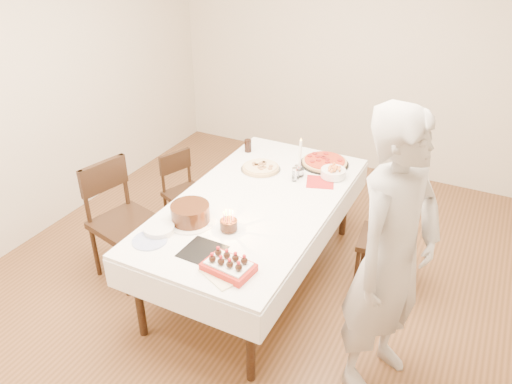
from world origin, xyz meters
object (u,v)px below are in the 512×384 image
at_px(taper_candle, 300,157).
at_px(birthday_cake, 229,221).
at_px(chair_left_savory, 187,195).
at_px(pizza_white, 261,168).
at_px(pizza_pepperoni, 325,162).
at_px(layer_cake, 190,214).
at_px(strawberry_box, 228,266).
at_px(dining_table, 256,240).
at_px(pasta_bowl, 333,173).
at_px(person, 391,259).
at_px(cola_glass, 248,146).
at_px(chair_left_dessert, 126,224).
at_px(chair_right_savory, 385,241).

height_order(taper_candle, birthday_cake, taper_candle).
bearing_deg(chair_left_savory, pizza_white, -149.25).
bearing_deg(pizza_pepperoni, layer_cake, -112.48).
relative_size(layer_cake, strawberry_box, 1.15).
xyz_separation_m(dining_table, pasta_bowl, (0.40, 0.63, 0.42)).
height_order(dining_table, pizza_white, pizza_white).
relative_size(pasta_bowl, birthday_cake, 1.53).
xyz_separation_m(person, layer_cake, (-1.42, 0.04, -0.12)).
distance_m(dining_table, cola_glass, 0.98).
bearing_deg(person, chair_left_dessert, 108.85).
xyz_separation_m(pizza_white, layer_cake, (-0.09, -0.94, 0.05)).
bearing_deg(chair_left_dessert, person, -169.20).
bearing_deg(cola_glass, chair_right_savory, -14.11).
distance_m(chair_right_savory, person, 1.06).
height_order(taper_candle, layer_cake, taper_candle).
distance_m(pasta_bowl, strawberry_box, 1.47).
relative_size(chair_left_dessert, pasta_bowl, 4.82).
bearing_deg(strawberry_box, birthday_cake, 119.48).
bearing_deg(cola_glass, pizza_pepperoni, 5.78).
bearing_deg(pasta_bowl, cola_glass, 171.93).
height_order(pizza_white, pasta_bowl, pasta_bowl).
relative_size(chair_left_savory, pizza_pepperoni, 1.82).
distance_m(chair_right_savory, birthday_cake, 1.31).
bearing_deg(dining_table, pizza_pepperoni, 72.75).
xyz_separation_m(chair_right_savory, chair_left_savory, (-1.83, -0.05, -0.04)).
xyz_separation_m(dining_table, strawberry_box, (0.23, -0.83, 0.41)).
distance_m(chair_left_dessert, layer_cake, 0.76).
bearing_deg(cola_glass, pasta_bowl, -8.07).
xyz_separation_m(chair_right_savory, pizza_pepperoni, (-0.68, 0.42, 0.35)).
height_order(chair_right_savory, chair_left_dessert, chair_left_dessert).
height_order(person, pizza_pepperoni, person).
bearing_deg(pizza_pepperoni, dining_table, -107.25).
relative_size(person, cola_glass, 15.97).
distance_m(chair_right_savory, taper_candle, 0.95).
bearing_deg(chair_left_savory, layer_cake, 147.40).
relative_size(chair_left_savory, birthday_cake, 5.74).
relative_size(chair_left_savory, cola_glass, 6.53).
bearing_deg(pizza_white, pizza_pepperoni, 38.17).
distance_m(pasta_bowl, layer_cake, 1.29).
bearing_deg(strawberry_box, cola_glass, 113.74).
distance_m(pizza_pepperoni, layer_cake, 1.40).
distance_m(dining_table, layer_cake, 0.71).
relative_size(person, pizza_white, 5.50).
xyz_separation_m(taper_candle, birthday_cake, (-0.13, -0.97, -0.09)).
distance_m(pizza_pepperoni, cola_glass, 0.72).
bearing_deg(pasta_bowl, layer_cake, -121.77).
xyz_separation_m(taper_candle, strawberry_box, (0.09, -1.36, -0.13)).
xyz_separation_m(chair_right_savory, person, (0.20, -0.91, 0.51)).
xyz_separation_m(person, birthday_cake, (-1.13, 0.07, -0.11)).
xyz_separation_m(cola_glass, layer_cake, (0.18, -1.22, 0.01)).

